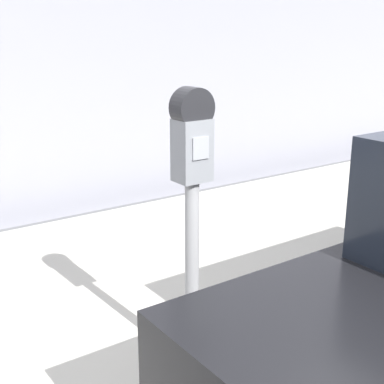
# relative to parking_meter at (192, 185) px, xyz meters

# --- Properties ---
(sidewalk) EXTENTS (24.00, 2.80, 0.11)m
(sidewalk) POSITION_rel_parking_meter_xyz_m (0.30, 1.20, -1.06)
(sidewalk) COLOR #BCB7AD
(sidewalk) RESTS_ON ground_plane
(parking_meter) EXTENTS (0.19, 0.14, 1.48)m
(parking_meter) POSITION_rel_parking_meter_xyz_m (0.00, 0.00, 0.00)
(parking_meter) COLOR gray
(parking_meter) RESTS_ON sidewalk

